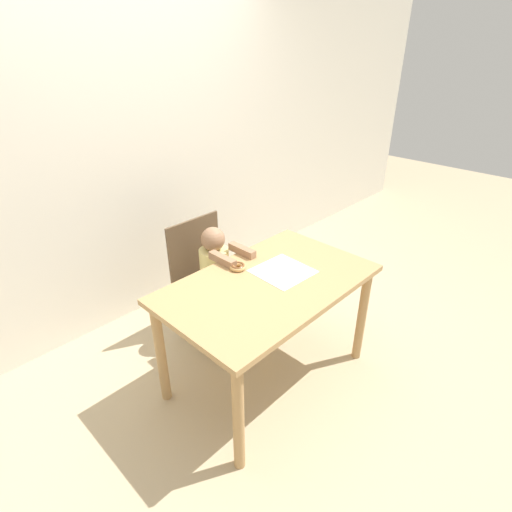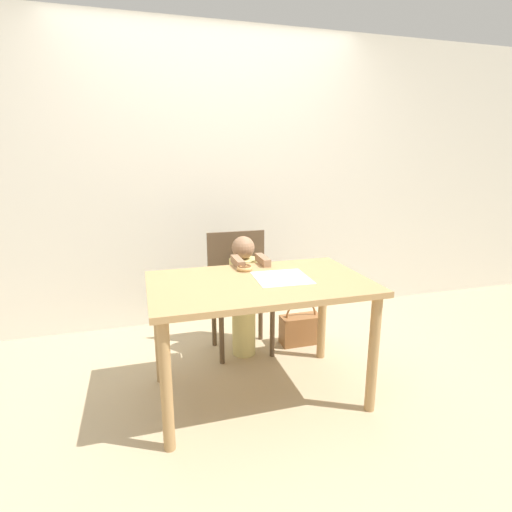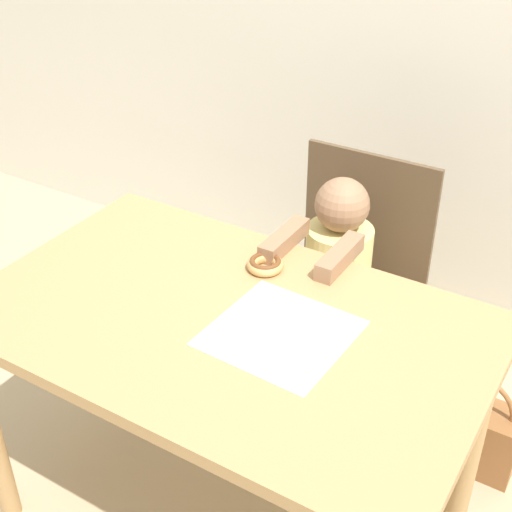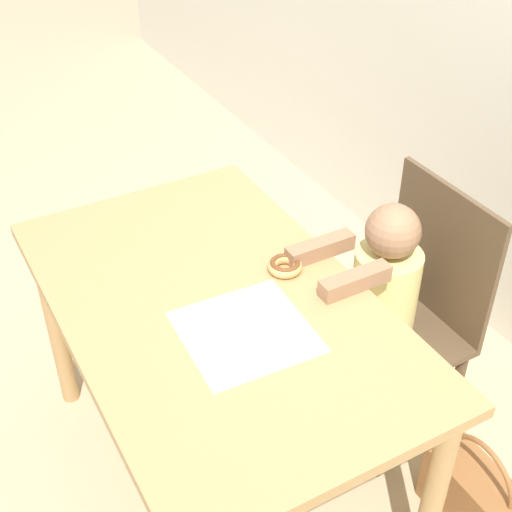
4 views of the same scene
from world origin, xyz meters
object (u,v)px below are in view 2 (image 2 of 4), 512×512
object	(u,v)px
donut	(245,268)
chair	(240,290)
child_figure	(244,295)
handbag	(301,328)

from	to	relation	value
donut	chair	bearing A→B (deg)	80.11
child_figure	chair	bearing A→B (deg)	90.00
chair	donut	size ratio (longest dim) A/B	9.03
donut	child_figure	bearing A→B (deg)	76.52
child_figure	handbag	size ratio (longest dim) A/B	2.52
child_figure	handbag	world-z (taller)	child_figure
child_figure	donut	bearing A→B (deg)	-103.48
donut	handbag	distance (m)	0.91
child_figure	donut	xyz separation A→B (m)	(-0.07, -0.31, 0.29)
chair	child_figure	bearing A→B (deg)	-90.00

